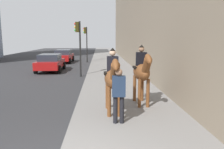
{
  "coord_description": "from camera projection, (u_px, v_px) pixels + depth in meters",
  "views": [
    {
      "loc": [
        -4.06,
        -0.94,
        2.7
      ],
      "look_at": [
        4.0,
        -1.4,
        1.4
      ],
      "focal_mm": 35.92,
      "sensor_mm": 36.0,
      "label": 1
    }
  ],
  "objects": [
    {
      "name": "car_near_lane",
      "position": [
        63.0,
        56.0,
        25.39
      ],
      "size": [
        4.39,
        2.14,
        1.44
      ],
      "rotation": [
        0.0,
        0.0,
        3.12
      ],
      "color": "maroon",
      "rests_on": "ground"
    },
    {
      "name": "mounted_horse_near",
      "position": [
        113.0,
        78.0,
        7.68
      ],
      "size": [
        2.15,
        0.61,
        2.27
      ],
      "rotation": [
        0.0,
        0.0,
        3.17
      ],
      "color": "brown",
      "rests_on": "sidewalk_slab"
    },
    {
      "name": "car_mid_lane",
      "position": [
        50.0,
        62.0,
        18.54
      ],
      "size": [
        4.19,
        2.07,
        1.44
      ],
      "rotation": [
        0.0,
        0.0,
        0.01
      ],
      "color": "maroon",
      "rests_on": "ground"
    },
    {
      "name": "traffic_light_near_curb",
      "position": [
        79.0,
        40.0,
        15.64
      ],
      "size": [
        0.2,
        0.44,
        3.88
      ],
      "color": "black",
      "rests_on": "ground"
    },
    {
      "name": "pedestrian_greeting",
      "position": [
        119.0,
        92.0,
        6.77
      ],
      "size": [
        0.28,
        0.41,
        1.7
      ],
      "rotation": [
        0.0,
        0.0,
        -0.04
      ],
      "color": "black",
      "rests_on": "sidewalk_slab"
    },
    {
      "name": "traffic_light_far_curb",
      "position": [
        86.0,
        39.0,
        25.36
      ],
      "size": [
        0.2,
        0.44,
        4.0
      ],
      "color": "black",
      "rests_on": "ground"
    },
    {
      "name": "mounted_horse_far",
      "position": [
        142.0,
        71.0,
        8.67
      ],
      "size": [
        2.15,
        0.64,
        2.35
      ],
      "rotation": [
        0.0,
        0.0,
        3.19
      ],
      "color": "brown",
      "rests_on": "sidewalk_slab"
    }
  ]
}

